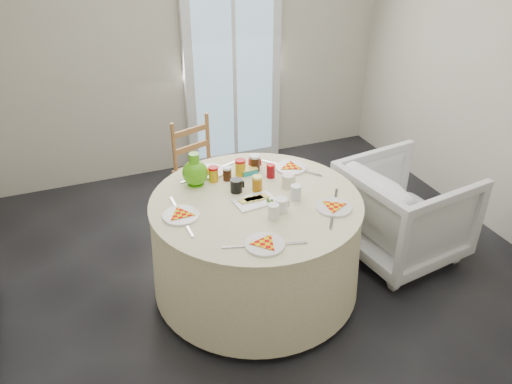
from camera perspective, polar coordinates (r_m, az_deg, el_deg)
name	(u,v)px	position (r m, az deg, el deg)	size (l,w,h in m)	color
floor	(272,275)	(3.83, 1.79, -9.46)	(4.00, 4.00, 0.00)	black
wall_back	(191,41)	(4.97, -7.48, 16.74)	(4.00, 0.02, 2.60)	#BCB5A3
glass_door	(233,64)	(5.10, -2.67, 14.39)	(1.00, 0.08, 2.10)	silver
table	(256,244)	(3.50, 0.00, -6.01)	(1.45, 1.45, 0.73)	#FAEFB4
wooden_chair	(203,170)	(4.27, -6.03, 2.56)	(0.40, 0.38, 0.90)	#AE633C
armchair	(404,211)	(4.00, 16.52, -2.06)	(0.82, 0.77, 0.85)	silver
place_settings	(256,196)	(3.28, 0.00, -0.45)	(1.25, 1.25, 0.02)	white
jar_cluster	(241,170)	(3.50, -1.73, 2.58)	(0.45, 0.23, 0.13)	#85650B
butter_tub	(249,168)	(3.59, -0.86, 2.72)	(0.12, 0.08, 0.05)	#1AA6A8
green_pitcher	(195,168)	(3.44, -7.02, 2.75)	(0.18, 0.18, 0.23)	#4CAD11
cheese_platter	(255,198)	(3.25, -0.12, -0.72)	(0.27, 0.17, 0.03)	white
mugs_glasses	(268,186)	(3.31, 1.35, 0.66)	(0.61, 0.61, 0.11)	gray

